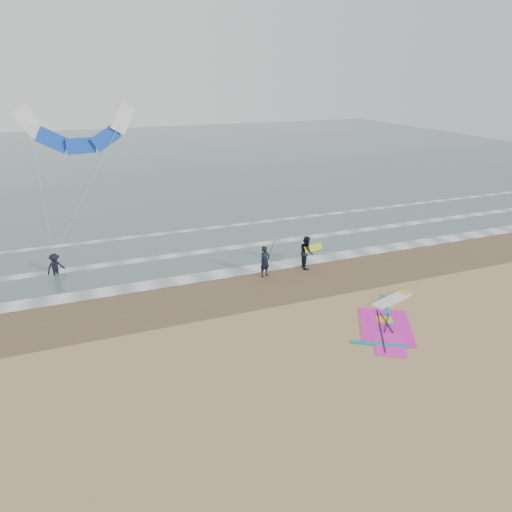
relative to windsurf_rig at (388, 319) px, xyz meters
name	(u,v)px	position (x,y,z in m)	size (l,w,h in m)	color
ground	(322,340)	(-3.75, -0.46, -0.04)	(120.00, 120.00, 0.00)	tan
sea_water	(147,159)	(-3.75, 47.54, -0.02)	(120.00, 80.00, 0.02)	#47605E
wet_sand_band	(268,284)	(-3.75, 5.54, -0.03)	(120.00, 5.00, 0.01)	brown
foam_waterline	(241,256)	(-3.75, 9.99, -0.01)	(120.00, 9.15, 0.02)	white
windsurf_rig	(388,319)	(0.00, 0.00, 0.00)	(5.43, 5.15, 0.13)	white
person_standing	(265,261)	(-3.49, 6.65, 0.86)	(0.65, 0.43, 1.78)	black
person_walking	(306,252)	(-0.77, 6.90, 0.93)	(0.94, 0.73, 1.94)	black
person_wading	(55,262)	(-14.47, 11.11, 0.78)	(1.06, 0.61, 1.64)	black
held_pole	(270,254)	(-3.19, 6.65, 1.27)	(0.17, 0.86, 1.82)	black
carried_kiteboard	(314,248)	(-0.37, 6.80, 1.19)	(1.30, 0.51, 0.39)	yellow
surf_kite	(79,133)	(-12.21, 13.28, 7.48)	(6.52, 2.40, 8.09)	white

